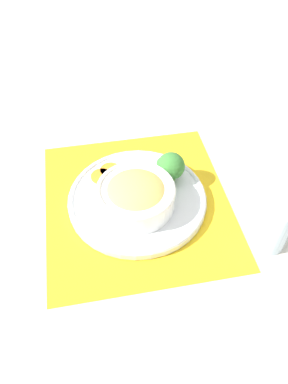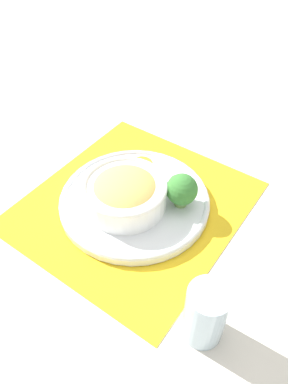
# 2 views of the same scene
# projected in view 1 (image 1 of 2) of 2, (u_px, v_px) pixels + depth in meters

# --- Properties ---
(ground_plane) EXTENTS (4.00, 4.00, 0.00)m
(ground_plane) POSITION_uv_depth(u_px,v_px,m) (137.00, 203.00, 0.88)
(ground_plane) COLOR beige
(placemat) EXTENTS (0.43, 0.46, 0.00)m
(placemat) POSITION_uv_depth(u_px,v_px,m) (137.00, 202.00, 0.88)
(placemat) COLOR yellow
(placemat) RESTS_ON ground_plane
(plate) EXTENTS (0.32, 0.32, 0.02)m
(plate) POSITION_uv_depth(u_px,v_px,m) (137.00, 198.00, 0.87)
(plate) COLOR silver
(plate) RESTS_ON placemat
(bowl) EXTENTS (0.17, 0.17, 0.07)m
(bowl) POSITION_uv_depth(u_px,v_px,m) (136.00, 195.00, 0.82)
(bowl) COLOR white
(bowl) RESTS_ON plate
(broccoli_floret) EXTENTS (0.07, 0.07, 0.08)m
(broccoli_floret) POSITION_uv_depth(u_px,v_px,m) (171.00, 166.00, 0.87)
(broccoli_floret) COLOR #759E51
(broccoli_floret) RESTS_ON plate
(carrot_slice_near) EXTENTS (0.05, 0.05, 0.01)m
(carrot_slice_near) POSITION_uv_depth(u_px,v_px,m) (110.00, 170.00, 0.92)
(carrot_slice_near) COLOR orange
(carrot_slice_near) RESTS_ON plate
(carrot_slice_middle) EXTENTS (0.05, 0.05, 0.01)m
(carrot_slice_middle) POSITION_uv_depth(u_px,v_px,m) (101.00, 176.00, 0.90)
(carrot_slice_middle) COLOR orange
(carrot_slice_middle) RESTS_ON plate
(water_glass) EXTENTS (0.07, 0.07, 0.12)m
(water_glass) POSITION_uv_depth(u_px,v_px,m) (274.00, 228.00, 0.76)
(water_glass) COLOR silver
(water_glass) RESTS_ON ground_plane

